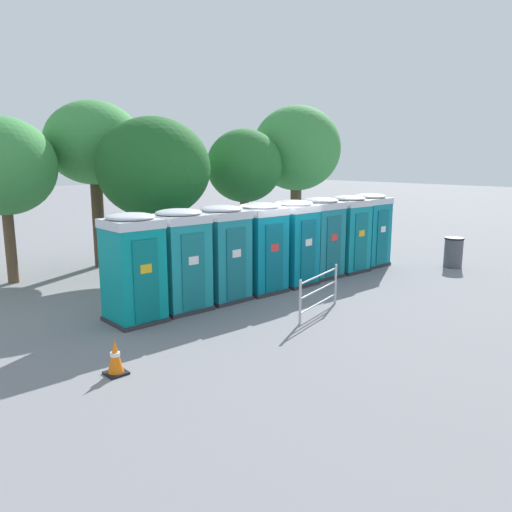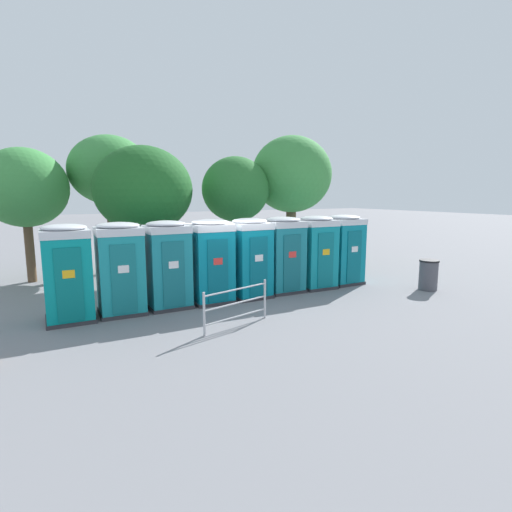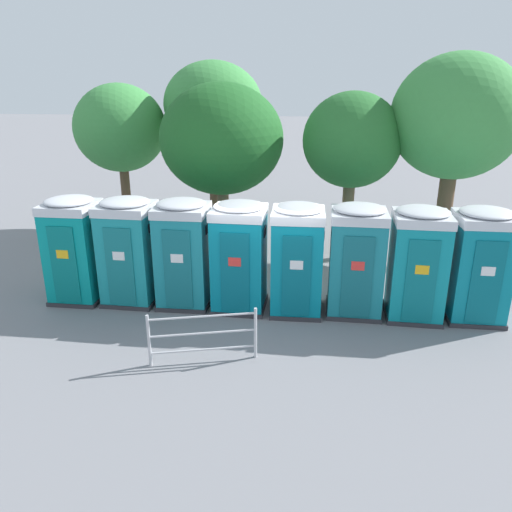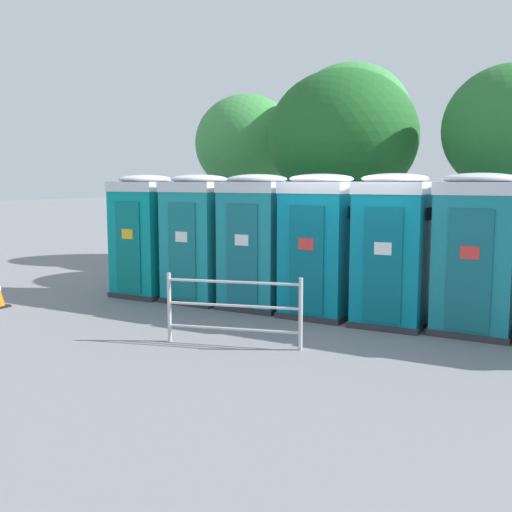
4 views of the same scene
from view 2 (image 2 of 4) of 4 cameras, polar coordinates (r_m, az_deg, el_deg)
name	(u,v)px [view 2 (image 2 of 4)]	position (r m, az deg, el deg)	size (l,w,h in m)	color
ground_plane	(228,297)	(12.92, -4.01, -5.92)	(120.00, 120.00, 0.00)	slate
portapotty_0	(67,273)	(11.38, -25.35, -2.18)	(1.18, 1.21, 2.54)	#2D2D33
portapotty_1	(120,268)	(11.57, -18.83, -1.63)	(1.26, 1.23, 2.54)	#2D2D33
portapotty_2	(168,264)	(11.85, -12.53, -1.12)	(1.21, 1.21, 2.54)	#2D2D33
portapotty_3	(211,261)	(12.21, -6.48, -0.67)	(1.24, 1.22, 2.54)	#2D2D33
portapotty_4	(250,258)	(12.73, -0.90, -0.23)	(1.19, 1.22, 2.54)	#2D2D33
portapotty_5	(283,254)	(13.47, 3.87, 0.26)	(1.26, 1.22, 2.54)	#2D2D33
portapotty_6	(316,252)	(14.16, 8.55, 0.60)	(1.25, 1.24, 2.54)	#2D2D33
portapotty_7	(344,249)	(15.04, 12.40, 0.97)	(1.21, 1.21, 2.54)	#2D2D33
street_tree_0	(292,175)	(17.79, 5.11, 11.41)	(3.46, 3.46, 5.78)	brown
street_tree_1	(235,190)	(16.49, -2.95, 9.39)	(2.74, 2.74, 4.79)	brown
street_tree_2	(24,188)	(17.04, -30.18, 8.37)	(3.05, 3.05, 4.96)	brown
street_tree_3	(143,190)	(15.36, -15.78, 9.05)	(3.56, 3.56, 5.03)	brown
street_tree_4	(110,171)	(17.77, -20.18, 11.29)	(3.26, 3.26, 5.66)	#4C3826
trash_can	(428,275)	(15.02, 23.40, -2.48)	(0.65, 0.65, 1.05)	#4C4C54
event_barrier	(237,304)	(10.03, -2.80, -6.92)	(1.99, 0.58, 1.05)	#B7B7BC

